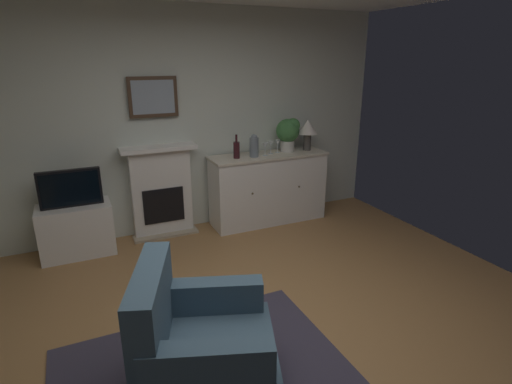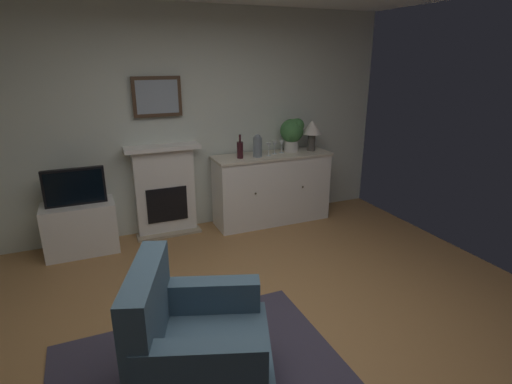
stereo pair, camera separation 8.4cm
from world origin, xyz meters
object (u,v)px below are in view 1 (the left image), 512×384
Objects in this scene: wine_bottle at (237,150)px; wine_glass_right at (278,143)px; framed_picture at (153,97)px; wine_glass_center at (271,144)px; armchair at (199,346)px; table_lamp at (308,129)px; potted_plant_small at (288,132)px; vase_decorative at (254,146)px; sideboard_cabinet at (268,188)px; fireplace_unit at (161,191)px; wine_glass_left at (265,146)px; tv_cabinet at (77,230)px; tv_set at (70,188)px.

wine_bottle is 1.76× the size of wine_glass_right.
framed_picture is 3.33× the size of wine_glass_center.
framed_picture is 0.54× the size of armchair.
table_lamp is 0.26m from potted_plant_small.
vase_decorative is (-0.26, -0.06, 0.02)m from wine_glass_center.
table_lamp is at bearing 1.78° from wine_bottle.
sideboard_cabinet is 9.20× the size of wine_glass_right.
fireplace_unit reaches higher than wine_glass_center.
fireplace_unit is 0.72× the size of sideboard_cabinet.
wine_glass_left and wine_glass_right have the same top height.
armchair is at bearing -126.35° from wine_glass_right.
wine_bottle reaches higher than wine_glass_center.
potted_plant_small is at bearing 8.40° from sideboard_cabinet.
tv_cabinet is 0.48m from tv_set.
tv_cabinet is (-2.24, 0.07, -0.74)m from wine_glass_left.
table_lamp reaches higher than wine_glass_left.
vase_decorative is at bearing -1.78° from tv_cabinet.
framed_picture reaches higher than armchair.
tv_set reaches higher than sideboard_cabinet.
wine_glass_right is 0.16× the size of armchair.
potted_plant_small is (0.27, 0.04, 0.13)m from wine_glass_center.
wine_glass_left is 2.96m from armchair.
armchair is (-1.72, -2.46, -0.64)m from wine_glass_center.
potted_plant_small reaches higher than vase_decorative.
armchair is at bearing -75.65° from tv_cabinet.
tv_cabinet is (-2.32, 0.02, -0.17)m from sideboard_cabinet.
wine_glass_left is at bearing -175.12° from table_lamp.
armchair is at bearing -132.51° from table_lamp.
sideboard_cabinet is 5.23× the size of wine_bottle.
armchair is (-0.34, -2.63, -0.17)m from fireplace_unit.
table_lamp is 0.39× the size of armchair.
wine_bottle is 0.23m from vase_decorative.
vase_decorative is at bearing -176.37° from table_lamp.
tv_set is (-2.46, -0.04, -0.26)m from wine_glass_right.
framed_picture is 3.33× the size of wine_glass_right.
wine_glass_right is 3.16m from armchair.
armchair is at bearing -128.55° from potted_plant_small.
table_lamp is 2.42× the size of wine_glass_left.
wine_glass_left is at bearing -10.35° from fireplace_unit.
fireplace_unit reaches higher than wine_glass_left.
wine_glass_right is at bearing 12.65° from vase_decorative.
tv_cabinet is 0.74× the size of armchair.
wine_glass_center is at bearing -7.09° from fireplace_unit.
wine_glass_center is at bearing 55.03° from armchair.
framed_picture reaches higher than fireplace_unit.
wine_glass_right is 0.27× the size of tv_set.
framed_picture is at bearing 167.69° from wine_glass_left.
fireplace_unit is 1.10m from framed_picture.
potted_plant_small is at bearing 1.17° from tv_set.
framed_picture is 0.36× the size of sideboard_cabinet.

